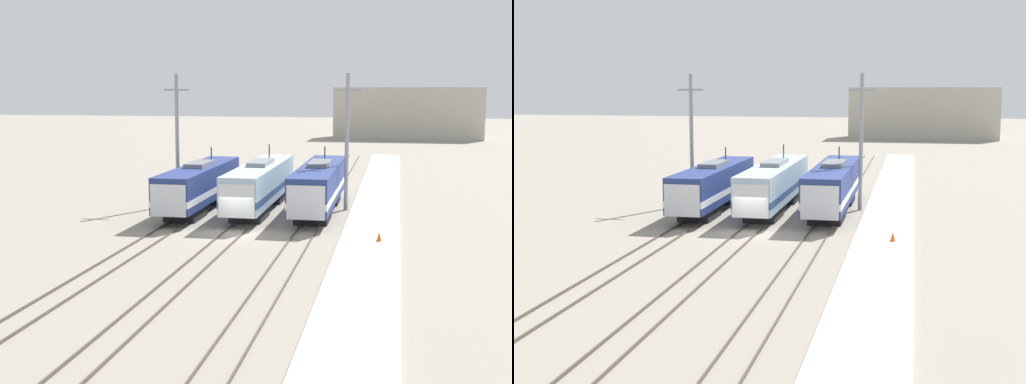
{
  "view_description": "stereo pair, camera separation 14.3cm",
  "coord_description": "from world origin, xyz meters",
  "views": [
    {
      "loc": [
        11.35,
        -48.65,
        10.4
      ],
      "look_at": [
        0.92,
        3.9,
        2.5
      ],
      "focal_mm": 50.0,
      "sensor_mm": 36.0,
      "label": 1
    },
    {
      "loc": [
        11.49,
        -48.62,
        10.4
      ],
      "look_at": [
        0.92,
        3.9,
        2.5
      ],
      "focal_mm": 50.0,
      "sensor_mm": 36.0,
      "label": 2
    }
  ],
  "objects": [
    {
      "name": "catenary_tower_right",
      "position": [
        7.18,
        11.76,
        5.97
      ],
      "size": [
        2.29,
        0.34,
        11.56
      ],
      "color": "gray",
      "rests_on": "ground_plane"
    },
    {
      "name": "catenary_tower_left",
      "position": [
        -7.75,
        11.76,
        5.97
      ],
      "size": [
        2.29,
        0.34,
        11.56
      ],
      "color": "gray",
      "rests_on": "ground_plane"
    },
    {
      "name": "rail_pair_far_right",
      "position": [
        5.04,
        0.0,
        0.07
      ],
      "size": [
        1.51,
        120.0,
        0.15
      ],
      "color": "#4C4238",
      "rests_on": "ground_plane"
    },
    {
      "name": "locomotive_far_left",
      "position": [
        -5.04,
        8.88,
        2.13
      ],
      "size": [
        3.01,
        17.46,
        5.06
      ],
      "color": "black",
      "rests_on": "ground_plane"
    },
    {
      "name": "rail_pair_far_left",
      "position": [
        -5.04,
        0.0,
        0.07
      ],
      "size": [
        1.51,
        120.0,
        0.15
      ],
      "color": "#4C4238",
      "rests_on": "ground_plane"
    },
    {
      "name": "traffic_cone",
      "position": [
        10.36,
        -1.87,
        0.64
      ],
      "size": [
        0.36,
        0.36,
        0.63
      ],
      "color": "orange",
      "rests_on": "platform"
    },
    {
      "name": "platform",
      "position": [
        9.72,
        0.0,
        0.16
      ],
      "size": [
        4.0,
        120.0,
        0.33
      ],
      "color": "#B7B5AD",
      "rests_on": "ground_plane"
    },
    {
      "name": "locomotive_center",
      "position": [
        0.0,
        10.03,
        2.17
      ],
      "size": [
        2.99,
        18.81,
        5.28
      ],
      "color": "#232326",
      "rests_on": "ground_plane"
    },
    {
      "name": "ground_plane",
      "position": [
        0.0,
        0.0,
        0.0
      ],
      "size": [
        400.0,
        400.0,
        0.0
      ],
      "primitive_type": "plane",
      "color": "gray"
    },
    {
      "name": "locomotive_far_right",
      "position": [
        5.04,
        10.19,
        2.18
      ],
      "size": [
        3.08,
        18.52,
        5.17
      ],
      "color": "black",
      "rests_on": "ground_plane"
    },
    {
      "name": "depot_building",
      "position": [
        13.28,
        100.7,
        5.19
      ],
      "size": [
        29.48,
        9.94,
        10.38
      ],
      "color": "#B2AD9E",
      "rests_on": "ground_plane"
    },
    {
      "name": "rail_pair_center",
      "position": [
        0.0,
        0.0,
        0.07
      ],
      "size": [
        1.51,
        120.0,
        0.15
      ],
      "color": "#4C4238",
      "rests_on": "ground_plane"
    }
  ]
}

